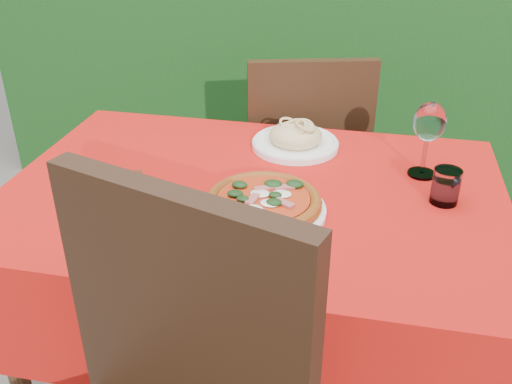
% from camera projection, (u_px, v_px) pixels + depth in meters
% --- Properties ---
extents(hedge, '(3.20, 0.55, 1.78)m').
position_uv_depth(hedge, '(322.00, 3.00, 2.69)').
color(hedge, black).
rests_on(hedge, ground).
extents(dining_table, '(1.26, 0.86, 0.75)m').
position_uv_depth(dining_table, '(253.00, 238.00, 1.52)').
color(dining_table, '#472E16').
rests_on(dining_table, ground).
extents(chair_far, '(0.52, 0.52, 0.93)m').
position_uv_depth(chair_far, '(304.00, 160.00, 2.08)').
color(chair_far, black).
rests_on(chair_far, ground).
extents(pizza_plate, '(0.30, 0.30, 0.06)m').
position_uv_depth(pizza_plate, '(263.00, 204.00, 1.33)').
color(pizza_plate, white).
rests_on(pizza_plate, dining_table).
extents(pasta_plate, '(0.25, 0.25, 0.07)m').
position_uv_depth(pasta_plate, '(295.00, 139.00, 1.65)').
color(pasta_plate, white).
rests_on(pasta_plate, dining_table).
extents(water_glass, '(0.07, 0.07, 0.09)m').
position_uv_depth(water_glass, '(445.00, 188.00, 1.36)').
color(water_glass, silver).
rests_on(water_glass, dining_table).
extents(wine_glass, '(0.08, 0.08, 0.20)m').
position_uv_depth(wine_glass, '(429.00, 125.00, 1.44)').
color(wine_glass, white).
rests_on(wine_glass, dining_table).
extents(fork, '(0.08, 0.20, 0.01)m').
position_uv_depth(fork, '(133.00, 191.00, 1.43)').
color(fork, silver).
rests_on(fork, dining_table).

